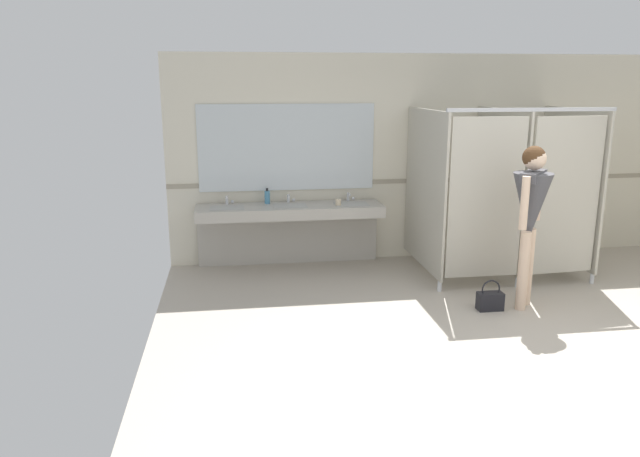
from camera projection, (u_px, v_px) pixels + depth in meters
ground_plane at (569, 355)px, 5.39m from camera, size 7.57×6.81×0.10m
wall_back at (452, 157)px, 8.10m from camera, size 7.57×0.12×2.70m
wall_back_tile_band at (453, 180)px, 8.11m from camera, size 7.57×0.01×0.06m
vanity_counter at (289, 221)px, 7.70m from camera, size 2.36×0.55×0.93m
mirror_panel at (287, 148)px, 7.67m from camera, size 2.26×0.02×1.10m
bathroom_stalls at (505, 189)px, 7.23m from camera, size 1.95×1.50×2.07m
person_standing at (531, 206)px, 6.16m from camera, size 0.56×0.56×1.72m
handbag at (490, 300)px, 6.30m from camera, size 0.27×0.14×0.33m
soap_dispenser at (267, 197)px, 7.67m from camera, size 0.07×0.07×0.20m
paper_cup at (338, 202)px, 7.56m from camera, size 0.07×0.07×0.08m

